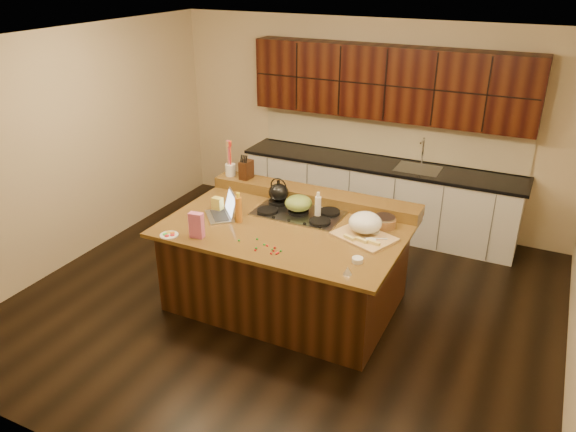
% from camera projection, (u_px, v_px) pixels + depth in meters
% --- Properties ---
extents(room, '(5.52, 5.02, 2.72)m').
position_uv_depth(room, '(286.00, 185.00, 5.48)').
color(room, black).
rests_on(room, ground).
extents(island, '(2.40, 1.60, 0.92)m').
position_uv_depth(island, '(286.00, 264.00, 5.85)').
color(island, black).
rests_on(island, ground).
extents(back_ledge, '(2.40, 0.30, 0.12)m').
position_uv_depth(back_ledge, '(314.00, 195.00, 6.21)').
color(back_ledge, black).
rests_on(back_ledge, island).
extents(cooktop, '(0.92, 0.52, 0.05)m').
position_uv_depth(cooktop, '(298.00, 213.00, 5.90)').
color(cooktop, gray).
rests_on(cooktop, island).
extents(back_counter, '(3.70, 0.66, 2.40)m').
position_uv_depth(back_counter, '(382.00, 159.00, 7.33)').
color(back_counter, silver).
rests_on(back_counter, ground).
extents(kettle, '(0.26, 0.26, 0.20)m').
position_uv_depth(kettle, '(279.00, 192.00, 6.07)').
color(kettle, black).
rests_on(kettle, cooktop).
extents(green_bowl, '(0.29, 0.29, 0.16)m').
position_uv_depth(green_bowl, '(298.00, 203.00, 5.85)').
color(green_bowl, olive).
rests_on(green_bowl, cooktop).
extents(laptop, '(0.46, 0.46, 0.25)m').
position_uv_depth(laptop, '(225.00, 210.00, 5.82)').
color(laptop, '#B7B7BC').
rests_on(laptop, island).
extents(oil_bottle, '(0.09, 0.09, 0.27)m').
position_uv_depth(oil_bottle, '(239.00, 210.00, 5.67)').
color(oil_bottle, '#C67522').
rests_on(oil_bottle, island).
extents(vinegar_bottle, '(0.07, 0.07, 0.25)m').
position_uv_depth(vinegar_bottle, '(318.00, 208.00, 5.74)').
color(vinegar_bottle, silver).
rests_on(vinegar_bottle, island).
extents(wooden_tray, '(0.67, 0.58, 0.23)m').
position_uv_depth(wooden_tray, '(365.00, 226.00, 5.41)').
color(wooden_tray, tan).
rests_on(wooden_tray, island).
extents(ramekin_a, '(0.12, 0.12, 0.04)m').
position_uv_depth(ramekin_a, '(358.00, 260.00, 4.96)').
color(ramekin_a, white).
rests_on(ramekin_a, island).
extents(ramekin_b, '(0.13, 0.13, 0.04)m').
position_uv_depth(ramekin_b, '(375.00, 233.00, 5.45)').
color(ramekin_b, white).
rests_on(ramekin_b, island).
extents(ramekin_c, '(0.13, 0.13, 0.04)m').
position_uv_depth(ramekin_c, '(371.00, 242.00, 5.28)').
color(ramekin_c, white).
rests_on(ramekin_c, island).
extents(strainer_bowl, '(0.29, 0.29, 0.09)m').
position_uv_depth(strainer_bowl, '(384.00, 222.00, 5.61)').
color(strainer_bowl, '#996B3F').
rests_on(strainer_bowl, island).
extents(kitchen_timer, '(0.10, 0.10, 0.07)m').
position_uv_depth(kitchen_timer, '(348.00, 270.00, 4.77)').
color(kitchen_timer, silver).
rests_on(kitchen_timer, island).
extents(pink_bag, '(0.14, 0.09, 0.25)m').
position_uv_depth(pink_bag, '(196.00, 225.00, 5.37)').
color(pink_bag, '#D1628D').
rests_on(pink_bag, island).
extents(candy_plate, '(0.20, 0.20, 0.01)m').
position_uv_depth(candy_plate, '(169.00, 235.00, 5.44)').
color(candy_plate, white).
rests_on(candy_plate, island).
extents(package_box, '(0.11, 0.08, 0.15)m').
position_uv_depth(package_box, '(218.00, 204.00, 5.94)').
color(package_box, '#E2CF50').
rests_on(package_box, island).
extents(utensil_crock, '(0.14, 0.14, 0.14)m').
position_uv_depth(utensil_crock, '(230.00, 170.00, 6.58)').
color(utensil_crock, white).
rests_on(utensil_crock, back_ledge).
extents(knife_block, '(0.11, 0.18, 0.21)m').
position_uv_depth(knife_block, '(246.00, 170.00, 6.48)').
color(knife_block, black).
rests_on(knife_block, back_ledge).
extents(gumdrop_0, '(0.02, 0.02, 0.02)m').
position_uv_depth(gumdrop_0, '(271.00, 253.00, 5.10)').
color(gumdrop_0, red).
rests_on(gumdrop_0, island).
extents(gumdrop_1, '(0.02, 0.02, 0.02)m').
position_uv_depth(gumdrop_1, '(239.00, 240.00, 5.33)').
color(gumdrop_1, '#198C26').
rests_on(gumdrop_1, island).
extents(gumdrop_2, '(0.02, 0.02, 0.02)m').
position_uv_depth(gumdrop_2, '(267.00, 246.00, 5.24)').
color(gumdrop_2, red).
rests_on(gumdrop_2, island).
extents(gumdrop_3, '(0.02, 0.02, 0.02)m').
position_uv_depth(gumdrop_3, '(264.00, 245.00, 5.26)').
color(gumdrop_3, '#198C26').
rests_on(gumdrop_3, island).
extents(gumdrop_4, '(0.02, 0.02, 0.02)m').
position_uv_depth(gumdrop_4, '(274.00, 250.00, 5.15)').
color(gumdrop_4, red).
rests_on(gumdrop_4, island).
extents(gumdrop_5, '(0.02, 0.02, 0.02)m').
position_uv_depth(gumdrop_5, '(273.00, 249.00, 5.17)').
color(gumdrop_5, '#198C26').
rests_on(gumdrop_5, island).
extents(gumdrop_6, '(0.02, 0.02, 0.02)m').
position_uv_depth(gumdrop_6, '(255.00, 250.00, 5.16)').
color(gumdrop_6, red).
rests_on(gumdrop_6, island).
extents(gumdrop_7, '(0.02, 0.02, 0.02)m').
position_uv_depth(gumdrop_7, '(257.00, 239.00, 5.36)').
color(gumdrop_7, '#198C26').
rests_on(gumdrop_7, island).
extents(gumdrop_8, '(0.02, 0.02, 0.02)m').
position_uv_depth(gumdrop_8, '(278.00, 253.00, 5.11)').
color(gumdrop_8, red).
rests_on(gumdrop_8, island).
extents(gumdrop_9, '(0.02, 0.02, 0.02)m').
position_uv_depth(gumdrop_9, '(281.00, 251.00, 5.14)').
color(gumdrop_9, '#198C26').
rests_on(gumdrop_9, island).
extents(gumdrop_10, '(0.02, 0.02, 0.02)m').
position_uv_depth(gumdrop_10, '(275.00, 248.00, 5.20)').
color(gumdrop_10, red).
rests_on(gumdrop_10, island).
extents(gumdrop_11, '(0.02, 0.02, 0.02)m').
position_uv_depth(gumdrop_11, '(256.00, 248.00, 5.20)').
color(gumdrop_11, '#198C26').
rests_on(gumdrop_11, island).
extents(gumdrop_12, '(0.02, 0.02, 0.02)m').
position_uv_depth(gumdrop_12, '(277.00, 254.00, 5.10)').
color(gumdrop_12, red).
rests_on(gumdrop_12, island).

